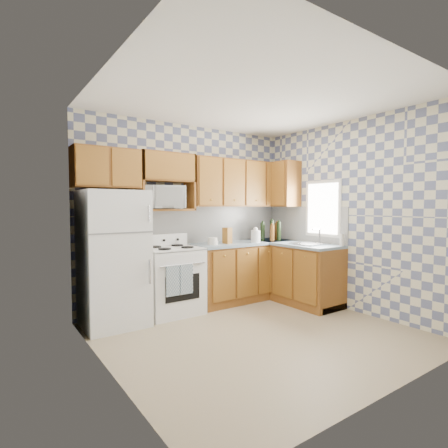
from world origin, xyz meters
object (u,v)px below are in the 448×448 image
at_px(stove_body, 172,281).
at_px(electric_kettle, 256,236).
at_px(refrigerator, 113,258).
at_px(microwave, 162,197).

height_order(stove_body, electric_kettle, electric_kettle).
height_order(refrigerator, stove_body, refrigerator).
bearing_deg(stove_body, electric_kettle, -6.46).
bearing_deg(stove_body, refrigerator, -178.22).
bearing_deg(microwave, electric_kettle, 3.67).
height_order(refrigerator, electric_kettle, refrigerator).
relative_size(stove_body, microwave, 1.56).
distance_m(stove_body, electric_kettle, 1.50).
relative_size(microwave, electric_kettle, 3.07).
xyz_separation_m(stove_body, microwave, (-0.07, 0.13, 1.16)).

